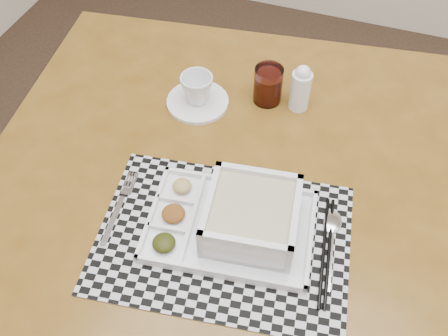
{
  "coord_description": "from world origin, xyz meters",
  "views": [
    {
      "loc": [
        -0.6,
        -0.03,
        1.65
      ],
      "look_at": [
        -0.8,
        0.55,
        0.9
      ],
      "focal_mm": 40.0,
      "sensor_mm": 36.0,
      "label": 1
    }
  ],
  "objects_px": {
    "dining_table": "(228,208)",
    "juice_glass": "(268,86)",
    "creamer_bottle": "(301,88)",
    "cup": "(197,89)",
    "serving_tray": "(243,220)"
  },
  "relations": [
    {
      "from": "serving_tray",
      "to": "dining_table",
      "type": "bearing_deg",
      "value": 122.55
    },
    {
      "from": "cup",
      "to": "creamer_bottle",
      "type": "bearing_deg",
      "value": -3.28
    },
    {
      "from": "creamer_bottle",
      "to": "cup",
      "type": "bearing_deg",
      "value": -163.15
    },
    {
      "from": "juice_glass",
      "to": "cup",
      "type": "bearing_deg",
      "value": -156.2
    },
    {
      "from": "cup",
      "to": "creamer_bottle",
      "type": "xyz_separation_m",
      "value": [
        0.23,
        0.07,
        0.01
      ]
    },
    {
      "from": "dining_table",
      "to": "serving_tray",
      "type": "bearing_deg",
      "value": -57.45
    },
    {
      "from": "cup",
      "to": "juice_glass",
      "type": "xyz_separation_m",
      "value": [
        0.15,
        0.07,
        -0.0
      ]
    },
    {
      "from": "dining_table",
      "to": "juice_glass",
      "type": "xyz_separation_m",
      "value": [
        0.0,
        0.28,
        0.13
      ]
    },
    {
      "from": "juice_glass",
      "to": "dining_table",
      "type": "bearing_deg",
      "value": -90.52
    },
    {
      "from": "serving_tray",
      "to": "creamer_bottle",
      "type": "height_order",
      "value": "creamer_bottle"
    },
    {
      "from": "serving_tray",
      "to": "creamer_bottle",
      "type": "relative_size",
      "value": 2.86
    },
    {
      "from": "cup",
      "to": "dining_table",
      "type": "bearing_deg",
      "value": -74.43
    },
    {
      "from": "creamer_bottle",
      "to": "dining_table",
      "type": "bearing_deg",
      "value": -105.86
    },
    {
      "from": "juice_glass",
      "to": "creamer_bottle",
      "type": "distance_m",
      "value": 0.08
    },
    {
      "from": "juice_glass",
      "to": "creamer_bottle",
      "type": "relative_size",
      "value": 0.77
    }
  ]
}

